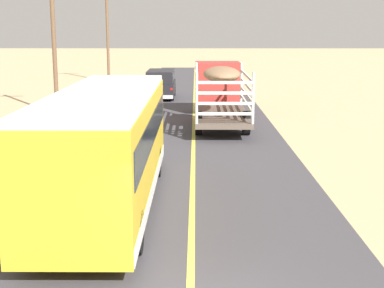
# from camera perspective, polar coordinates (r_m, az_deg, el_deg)

# --- Properties ---
(livestock_truck) EXTENTS (2.53, 9.70, 3.02)m
(livestock_truck) POSITION_cam_1_polar(r_m,az_deg,el_deg) (30.26, 2.71, 5.86)
(livestock_truck) COLOR #B2332D
(livestock_truck) RESTS_ON road_surface
(bus) EXTENTS (2.54, 10.00, 3.21)m
(bus) POSITION_cam_1_polar(r_m,az_deg,el_deg) (15.45, -8.62, -0.17)
(bus) COLOR gold
(bus) RESTS_ON road_surface
(car_far) EXTENTS (1.90, 4.62, 1.93)m
(car_far) POSITION_cam_1_polar(r_m,az_deg,el_deg) (39.28, -3.17, 6.19)
(car_far) COLOR black
(car_far) RESTS_ON road_surface
(power_pole_mid) EXTENTS (2.20, 0.24, 8.31)m
(power_pole_mid) POSITION_cam_1_polar(r_m,az_deg,el_deg) (32.61, -13.77, 10.65)
(power_pole_mid) COLOR brown
(power_pole_mid) RESTS_ON ground
(power_pole_far) EXTENTS (2.20, 0.24, 8.40)m
(power_pole_far) POSITION_cam_1_polar(r_m,az_deg,el_deg) (51.64, -8.51, 11.21)
(power_pole_far) COLOR brown
(power_pole_far) RESTS_ON ground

